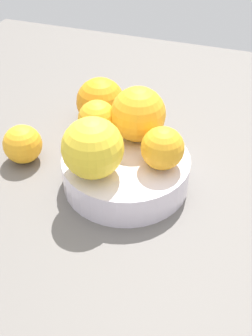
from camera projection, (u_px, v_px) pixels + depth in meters
The scene contains 8 objects.
ground_plane at pixel (126, 187), 65.64cm from camera, with size 110.00×110.00×2.00cm, color #66605B.
fruit_bowl at pixel (126, 171), 63.54cm from camera, with size 19.05×19.05×4.85cm.
orange_in_bowl_0 at pixel (162, 148), 58.58cm from camera, with size 6.16×6.16×6.16cm, color #F9A823.
orange_in_bowl_1 at pixel (93, 148), 56.63cm from camera, with size 8.56×8.56×8.56cm, color yellow.
orange_in_bowl_2 at pixel (139, 114), 63.29cm from camera, with size 8.41×8.41×8.41cm, color #F9A823.
orange_in_bowl_3 at pixel (97, 120), 64.36cm from camera, with size 6.03×6.03×6.03cm, color #F9A823.
orange_loose_0 at pixel (24, 143), 67.76cm from camera, with size 6.28×6.28×6.28cm, color #F9A823.
orange_loose_1 at pixel (100, 102), 75.32cm from camera, with size 8.67×8.67×8.67cm, color orange.
Camera 1 is at (46.09, 15.91, 43.04)cm, focal length 45.09 mm.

